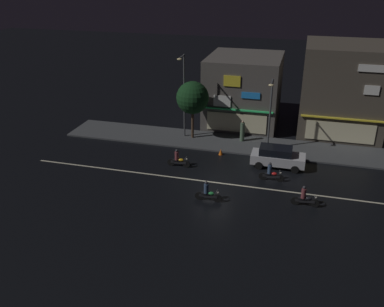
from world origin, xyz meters
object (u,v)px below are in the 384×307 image
object	(u,v)px
motorcycle_opposite_lane	(208,193)
motorcycle_trailing_far	(271,173)
streetlamp_mid	(270,109)
motorcycle_lead	(305,198)
parked_car_near_kerb	(277,157)
motorcycle_following	(178,159)
pedestrian_on_sidewalk	(242,132)
traffic_cone	(221,152)
streetlamp_west	(184,90)

from	to	relation	value
motorcycle_opposite_lane	motorcycle_trailing_far	bearing A→B (deg)	-140.32
streetlamp_mid	motorcycle_lead	bearing A→B (deg)	-68.89
parked_car_near_kerb	motorcycle_following	world-z (taller)	parked_car_near_kerb
pedestrian_on_sidewalk	motorcycle_following	world-z (taller)	pedestrian_on_sidewalk
pedestrian_on_sidewalk	traffic_cone	size ratio (longest dim) A/B	3.60
motorcycle_lead	motorcycle_opposite_lane	xyz separation A→B (m)	(-6.52, -1.06, 0.00)
pedestrian_on_sidewalk	motorcycle_opposite_lane	xyz separation A→B (m)	(-0.68, -11.15, -0.42)
streetlamp_mid	motorcycle_lead	size ratio (longest dim) A/B	3.30
streetlamp_mid	motorcycle_opposite_lane	xyz separation A→B (m)	(-3.14, -9.81, -3.27)
parked_car_near_kerb	traffic_cone	world-z (taller)	parked_car_near_kerb
pedestrian_on_sidewalk	motorcycle_following	xyz separation A→B (m)	(-4.24, -6.48, -0.42)
motorcycle_lead	traffic_cone	xyz separation A→B (m)	(-7.17, 6.81, -0.36)
motorcycle_trailing_far	pedestrian_on_sidewalk	bearing A→B (deg)	118.26
parked_car_near_kerb	motorcycle_following	bearing A→B (deg)	-164.51
streetlamp_mid	motorcycle_trailing_far	bearing A→B (deg)	-81.80
pedestrian_on_sidewalk	motorcycle_opposite_lane	size ratio (longest dim) A/B	1.04
motorcycle_opposite_lane	motorcycle_trailing_far	xyz separation A→B (m)	(3.95, 4.16, 0.00)
motorcycle_lead	pedestrian_on_sidewalk	bearing A→B (deg)	-62.14
pedestrian_on_sidewalk	streetlamp_mid	bearing A→B (deg)	27.14
motorcycle_following	traffic_cone	xyz separation A→B (m)	(2.90, 3.19, -0.36)
motorcycle_following	motorcycle_trailing_far	xyz separation A→B (m)	(7.51, -0.52, 0.00)
streetlamp_mid	motorcycle_trailing_far	size ratio (longest dim) A/B	3.30
streetlamp_west	streetlamp_mid	world-z (taller)	streetlamp_west
motorcycle_trailing_far	streetlamp_west	bearing A→B (deg)	146.24
motorcycle_following	motorcycle_opposite_lane	size ratio (longest dim) A/B	1.00
motorcycle_trailing_far	traffic_cone	size ratio (longest dim) A/B	3.45
streetlamp_west	motorcycle_trailing_far	distance (m)	11.68
pedestrian_on_sidewalk	motorcycle_trailing_far	distance (m)	7.74
motorcycle_following	traffic_cone	world-z (taller)	motorcycle_following
motorcycle_opposite_lane	motorcycle_following	bearing A→B (deg)	-59.46
streetlamp_mid	traffic_cone	bearing A→B (deg)	-152.85
streetlamp_west	traffic_cone	distance (m)	6.69
motorcycle_lead	motorcycle_opposite_lane	distance (m)	6.60
motorcycle_trailing_far	parked_car_near_kerb	bearing A→B (deg)	87.55
motorcycle_following	motorcycle_trailing_far	world-z (taller)	same
streetlamp_west	parked_car_near_kerb	xyz separation A→B (m)	(9.02, -3.92, -3.80)
parked_car_near_kerb	motorcycle_trailing_far	world-z (taller)	parked_car_near_kerb
parked_car_near_kerb	streetlamp_west	bearing A→B (deg)	156.51
motorcycle_trailing_far	streetlamp_mid	bearing A→B (deg)	101.40
streetlamp_west	motorcycle_following	bearing A→B (deg)	-78.44
pedestrian_on_sidewalk	motorcycle_lead	size ratio (longest dim) A/B	1.04
motorcycle_lead	traffic_cone	bearing A→B (deg)	-45.66
motorcycle_lead	motorcycle_opposite_lane	bearing A→B (deg)	7.06
streetlamp_west	motorcycle_trailing_far	size ratio (longest dim) A/B	4.08
streetlamp_mid	motorcycle_opposite_lane	world-z (taller)	streetlamp_mid
pedestrian_on_sidewalk	parked_car_near_kerb	bearing A→B (deg)	5.08
pedestrian_on_sidewalk	motorcycle_following	distance (m)	7.76
streetlamp_mid	motorcycle_following	size ratio (longest dim) A/B	3.30
motorcycle_opposite_lane	motorcycle_trailing_far	world-z (taller)	same
motorcycle_lead	streetlamp_mid	bearing A→B (deg)	-71.07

